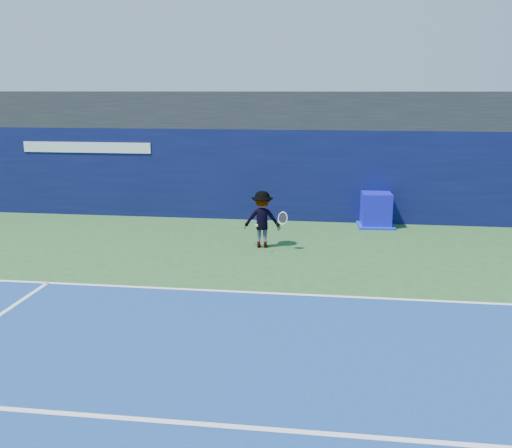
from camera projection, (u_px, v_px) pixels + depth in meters
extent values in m
plane|color=#2A5A28|center=(247.00, 357.00, 9.31)|extent=(80.00, 80.00, 0.00)
cube|color=white|center=(267.00, 293.00, 12.20)|extent=(24.00, 0.10, 0.01)
cube|color=white|center=(224.00, 426.00, 7.38)|extent=(24.00, 0.10, 0.01)
cube|color=black|center=(296.00, 109.00, 19.58)|extent=(36.00, 3.00, 1.20)
cube|color=#0A0F3C|center=(293.00, 174.00, 19.10)|extent=(36.00, 1.00, 3.00)
cube|color=white|center=(86.00, 147.00, 19.32)|extent=(4.50, 0.04, 0.35)
cube|color=#0F0DBD|center=(376.00, 210.00, 18.11)|extent=(0.97, 0.97, 1.08)
cube|color=#0D29BC|center=(375.00, 225.00, 18.22)|extent=(1.21, 1.21, 0.07)
imported|color=white|center=(262.00, 219.00, 15.65)|extent=(1.05, 0.64, 1.57)
cylinder|color=black|center=(278.00, 227.00, 15.38)|extent=(0.07, 0.14, 0.25)
torus|color=white|center=(283.00, 218.00, 15.26)|extent=(0.29, 0.16, 0.28)
cylinder|color=black|center=(283.00, 218.00, 15.26)|extent=(0.24, 0.12, 0.24)
sphere|color=#BDDD18|center=(257.00, 225.00, 14.96)|extent=(0.07, 0.07, 0.07)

